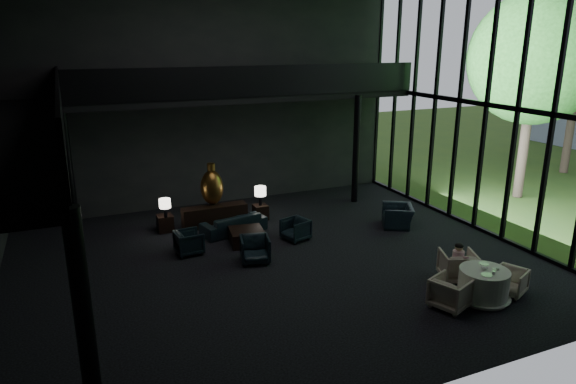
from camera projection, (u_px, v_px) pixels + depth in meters
name	position (u px, v px, depth m)	size (l,w,h in m)	color
floor	(278.00, 262.00, 14.16)	(14.00, 12.00, 0.02)	black
wall_back	(213.00, 95.00, 18.29)	(14.00, 0.04, 8.00)	black
wall_front	(427.00, 171.00, 7.74)	(14.00, 0.04, 8.00)	black
curtain_wall	(487.00, 104.00, 15.67)	(0.20, 12.00, 8.00)	black
mezzanine_left	(11.00, 135.00, 10.72)	(2.00, 12.00, 0.25)	black
mezzanine_back	(249.00, 97.00, 17.79)	(12.00, 2.00, 0.25)	black
railing_left	(60.00, 103.00, 10.93)	(0.06, 12.00, 1.00)	black
railing_back	(258.00, 81.00, 16.74)	(12.00, 0.06, 1.00)	black
column_sw	(88.00, 353.00, 6.66)	(0.24, 0.24, 4.00)	black
column_nw	(69.00, 165.00, 16.68)	(0.24, 0.24, 4.00)	black
column_ne	(356.00, 150.00, 18.94)	(0.24, 0.24, 4.00)	black
tree_near	(535.00, 59.00, 18.62)	(4.80, 4.80, 7.65)	#382D23
console	(215.00, 216.00, 16.87)	(2.14, 0.49, 0.68)	black
bronze_urn	(212.00, 187.00, 16.78)	(0.74, 0.74, 1.38)	#A36A2C
side_table_left	(165.00, 223.00, 16.40)	(0.49, 0.49, 0.53)	black
table_lamp_left	(165.00, 204.00, 16.02)	(0.36, 0.36, 0.60)	black
side_table_right	(261.00, 212.00, 17.49)	(0.46, 0.46, 0.51)	black
table_lamp_right	(260.00, 192.00, 17.28)	(0.39, 0.39, 0.65)	black
sofa	(234.00, 220.00, 16.25)	(2.05, 0.60, 0.80)	black
lounge_armchair_west	(189.00, 242.00, 14.66)	(0.70, 0.66, 0.72)	black
lounge_armchair_east	(295.00, 229.00, 15.67)	(0.68, 0.64, 0.70)	black
lounge_armchair_south	(255.00, 248.00, 14.08)	(0.81, 0.76, 0.83)	black
window_armchair	(398.00, 212.00, 16.79)	(1.07, 0.70, 0.94)	black
coffee_table	(247.00, 237.00, 15.42)	(0.98, 0.98, 0.44)	black
dining_table	(483.00, 286.00, 12.07)	(1.30, 1.30, 0.75)	white
dining_chair_north	(458.00, 263.00, 13.01)	(0.91, 0.85, 0.93)	tan
dining_chair_east	(510.00, 281.00, 12.35)	(0.62, 0.58, 0.64)	#AEA58D
dining_chair_west	(451.00, 291.00, 11.67)	(0.81, 0.76, 0.83)	beige
child	(458.00, 255.00, 12.80)	(0.28, 0.28, 0.61)	silver
plate_a	(487.00, 275.00, 11.69)	(0.26, 0.26, 0.02)	white
plate_b	(484.00, 264.00, 12.26)	(0.22, 0.22, 0.02)	white
saucer	(496.00, 269.00, 11.98)	(0.15, 0.15, 0.01)	white
coffee_cup	(498.00, 269.00, 11.94)	(0.07, 0.07, 0.05)	white
cereal_bowl	(484.00, 268.00, 11.97)	(0.15, 0.15, 0.08)	white
cream_pot	(494.00, 273.00, 11.72)	(0.07, 0.07, 0.08)	#99999E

